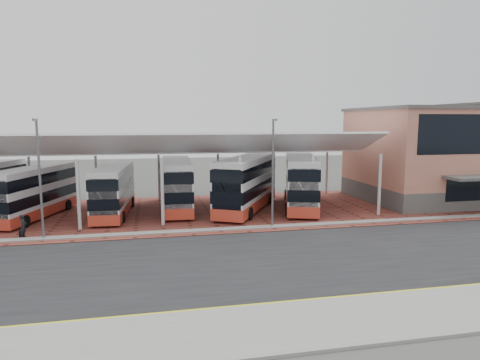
{
  "coord_description": "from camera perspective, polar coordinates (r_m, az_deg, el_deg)",
  "views": [
    {
      "loc": [
        -6.85,
        -23.81,
        7.89
      ],
      "look_at": [
        -0.26,
        7.29,
        3.53
      ],
      "focal_mm": 32.0,
      "sensor_mm": 36.0,
      "label": 1
    }
  ],
  "objects": [
    {
      "name": "bus_1",
      "position": [
        38.72,
        -25.78,
        -1.54
      ],
      "size": [
        5.22,
        10.28,
        4.14
      ],
      "rotation": [
        0.0,
        0.0,
        -0.3
      ],
      "color": "silver",
      "rests_on": "forecourt"
    },
    {
      "name": "yellow_line_far",
      "position": [
        20.04,
        9.41,
        -15.41
      ],
      "size": [
        120.0,
        0.12,
        0.01
      ],
      "primitive_type": "cube",
      "color": "yellow",
      "rests_on": "road"
    },
    {
      "name": "forecourt",
      "position": [
        38.66,
        1.53,
        -3.91
      ],
      "size": [
        72.0,
        16.0,
        0.06
      ],
      "primitive_type": "cube",
      "color": "brown",
      "rests_on": "ground"
    },
    {
      "name": "lamp_west",
      "position": [
        31.12,
        -25.16,
        0.56
      ],
      "size": [
        0.16,
        0.9,
        8.07
      ],
      "color": "#595B61",
      "rests_on": "ground"
    },
    {
      "name": "bus_5",
      "position": [
        39.45,
        8.09,
        -0.31
      ],
      "size": [
        5.83,
        11.51,
        4.64
      ],
      "rotation": [
        0.0,
        0.0,
        -0.3
      ],
      "color": "silver",
      "rests_on": "forecourt"
    },
    {
      "name": "road",
      "position": [
        25.08,
        4.59,
        -10.52
      ],
      "size": [
        120.0,
        14.0,
        0.02
      ],
      "primitive_type": "cube",
      "color": "black",
      "rests_on": "ground"
    },
    {
      "name": "canopy",
      "position": [
        37.81,
        -10.69,
        4.51
      ],
      "size": [
        37.0,
        11.63,
        7.07
      ],
      "color": "silver",
      "rests_on": "ground"
    },
    {
      "name": "sidewalk",
      "position": [
        18.09,
        12.19,
        -17.98
      ],
      "size": [
        120.0,
        4.0,
        0.14
      ],
      "primitive_type": "cube",
      "color": "gray",
      "rests_on": "ground"
    },
    {
      "name": "north_kerb",
      "position": [
        31.76,
        0.88,
        -6.44
      ],
      "size": [
        120.0,
        0.8,
        0.14
      ],
      "primitive_type": "cube",
      "color": "gray",
      "rests_on": "ground"
    },
    {
      "name": "ground",
      "position": [
        26.0,
        3.96,
        -9.87
      ],
      "size": [
        140.0,
        140.0,
        0.0
      ],
      "primitive_type": "plane",
      "color": "#41423E"
    },
    {
      "name": "bus_3",
      "position": [
        38.73,
        -8.45,
        -0.61
      ],
      "size": [
        3.05,
        10.89,
        4.45
      ],
      "rotation": [
        0.0,
        0.0,
        -0.04
      ],
      "color": "silver",
      "rests_on": "forecourt"
    },
    {
      "name": "suitcase",
      "position": [
        32.69,
        -27.08,
        -6.43
      ],
      "size": [
        0.31,
        0.22,
        0.54
      ],
      "primitive_type": "cube",
      "color": "black",
      "rests_on": "forecourt"
    },
    {
      "name": "bus_4",
      "position": [
        37.79,
        0.92,
        -0.53
      ],
      "size": [
        7.83,
        11.31,
        4.72
      ],
      "rotation": [
        0.0,
        0.0,
        -0.5
      ],
      "color": "silver",
      "rests_on": "forecourt"
    },
    {
      "name": "bus_2",
      "position": [
        37.59,
        -16.49,
        -1.37
      ],
      "size": [
        3.06,
        10.11,
        4.11
      ],
      "rotation": [
        0.0,
        0.0,
        -0.08
      ],
      "color": "silver",
      "rests_on": "forecourt"
    },
    {
      "name": "pedestrian",
      "position": [
        32.58,
        -26.95,
        -5.5
      ],
      "size": [
        0.49,
        0.65,
        1.61
      ],
      "primitive_type": "imported",
      "rotation": [
        0.0,
        0.0,
        1.37
      ],
      "color": "black",
      "rests_on": "forecourt"
    },
    {
      "name": "lamp_east",
      "position": [
        31.55,
        4.41,
        1.37
      ],
      "size": [
        0.16,
        0.9,
        8.07
      ],
      "color": "#595B61",
      "rests_on": "ground"
    },
    {
      "name": "terminal",
      "position": [
        48.22,
        26.37,
        3.16
      ],
      "size": [
        18.4,
        14.4,
        9.25
      ],
      "color": "#504E4C",
      "rests_on": "ground"
    },
    {
      "name": "yellow_line_near",
      "position": [
        19.78,
        9.74,
        -15.73
      ],
      "size": [
        120.0,
        0.12,
        0.01
      ],
      "primitive_type": "cube",
      "color": "yellow",
      "rests_on": "road"
    }
  ]
}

